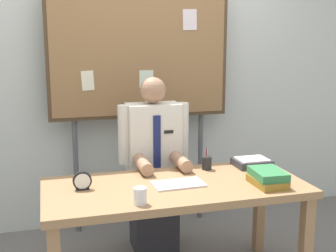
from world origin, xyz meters
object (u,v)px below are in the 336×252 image
Objects in this scene: book_stack at (268,178)px; coffee_mug at (140,196)px; bulletin_board at (140,55)px; desk_clock at (82,182)px; person at (154,172)px; pen_holder at (207,163)px; desk at (175,197)px; open_notebook at (178,184)px; paper_tray at (252,162)px.

book_stack and coffee_mug have the same top height.
bulletin_board is 17.71× the size of desk_clock.
coffee_mug is at bearing -108.92° from person.
pen_holder is at bearing -46.47° from person.
desk is 1.23× the size of person.
open_notebook is 3.34× the size of coffee_mug.
coffee_mug is (0.29, -0.33, -0.00)m from desk_clock.
person is (0.00, 0.58, -0.00)m from desk.
paper_tray is (0.66, 0.24, 0.12)m from desk.
person is at bearing 133.53° from pen_holder.
desk_clock reaches higher than desk.
desk is 14.25× the size of desk_clock.
book_stack is 0.85× the size of open_notebook.
paper_tray is at bearing -50.06° from bulletin_board.
coffee_mug is 0.81m from pen_holder.
open_notebook is 2.76× the size of desk_clock.
desk is 0.10m from open_notebook.
person reaches higher than coffee_mug.
coffee_mug is at bearing -138.71° from pen_holder.
bulletin_board is 8.05× the size of paper_tray.
coffee_mug is at bearing -48.51° from desk_clock.
pen_holder reaches higher than desk.
person is 0.95m from book_stack.
desk is 6.07× the size of book_stack.
person is 0.75m from paper_tray.
bulletin_board is at bearing 115.15° from book_stack.
desk_clock is at bearing 168.73° from book_stack.
coffee_mug is (-0.31, -0.26, 0.04)m from open_notebook.
bulletin_board reaches higher than desk_clock.
coffee_mug is 0.38× the size of paper_tray.
paper_tray is at bearing 28.43° from coffee_mug.
coffee_mug reaches higher than open_notebook.
desk_clock is at bearing 131.49° from coffee_mug.
desk_clock is at bearing -167.58° from pen_holder.
desk is at bearing -90.00° from person.
bulletin_board is (0.00, 1.03, 0.87)m from desk.
person reaches higher than book_stack.
open_notebook is at bearing -89.27° from bulletin_board.
desk_clock is at bearing 172.93° from open_notebook.
book_stack reaches higher than paper_tray.
book_stack reaches higher than open_notebook.
coffee_mug is 0.61× the size of pen_holder.
paper_tray is at bearing 19.87° from desk.
person is 0.92m from coffee_mug.
book_stack is 0.50m from pen_holder.
pen_holder is (0.90, 0.20, -0.00)m from desk_clock.
paper_tray is at bearing 8.39° from desk_clock.
desk is 10.53× the size of pen_holder.
book_stack is at bearing -53.15° from person.
pen_holder is at bearing 12.42° from desk_clock.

